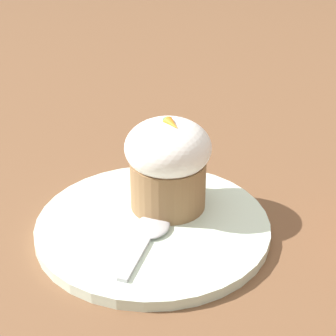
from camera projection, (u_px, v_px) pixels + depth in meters
The scene contains 4 objects.
ground_plane at pixel (153, 231), 0.59m from camera, with size 4.00×4.00×0.00m, color brown.
dessert_plate at pixel (153, 226), 0.58m from camera, with size 0.24×0.24×0.01m.
carrot_cake at pixel (168, 163), 0.58m from camera, with size 0.09×0.09×0.10m.
spoon at pixel (149, 232), 0.56m from camera, with size 0.09×0.10×0.01m.
Camera 1 is at (0.42, -0.24, 0.34)m, focal length 60.00 mm.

